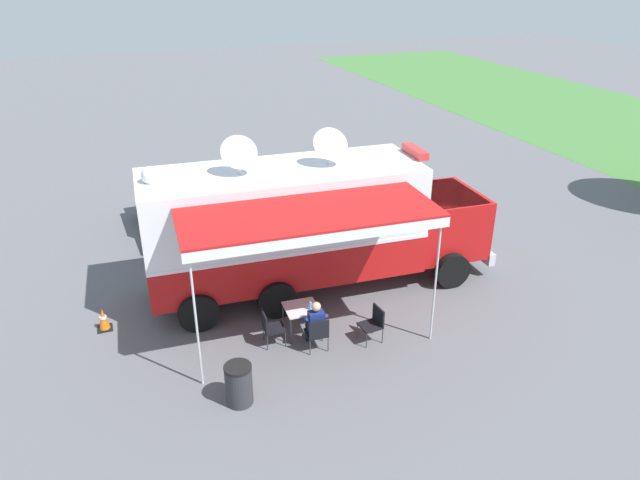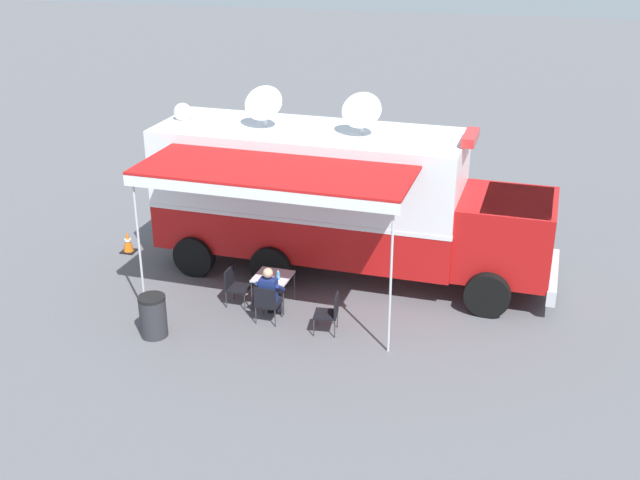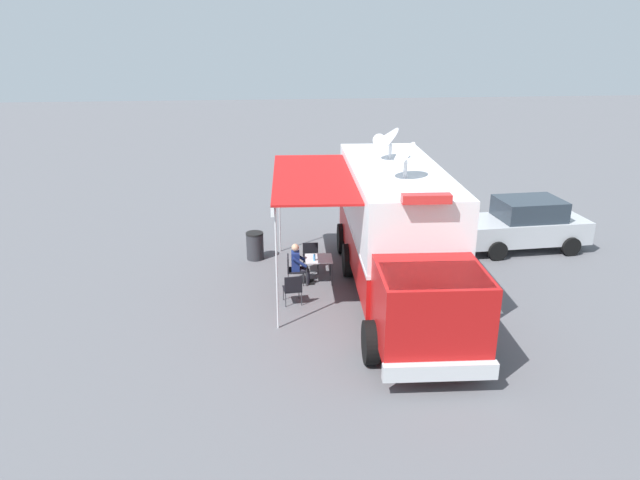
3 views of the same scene
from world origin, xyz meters
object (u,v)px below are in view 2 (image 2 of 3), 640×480
folding_chair_spare_by_truck (330,311)px  car_behind_truck (280,165)px  trash_bin (153,316)px  traffic_cone (128,242)px  water_bottle (278,275)px  command_truck (339,197)px  folding_table (273,278)px  folding_chair_beside_table (234,284)px  folding_chair_at_table (267,301)px  seated_responder (270,292)px

folding_chair_spare_by_truck → car_behind_truck: 8.90m
trash_bin → traffic_cone: (-3.79, -2.50, -0.18)m
water_bottle → command_truck: bearing=159.3°
folding_table → traffic_cone: bearing=-112.7°
traffic_cone → folding_table: bearing=67.3°
folding_chair_beside_table → car_behind_truck: bearing=-170.9°
command_truck → folding_table: bearing=-25.9°
water_bottle → trash_bin: water_bottle is taller
folding_table → folding_chair_at_table: 0.82m
folding_chair_at_table → folding_chair_beside_table: 1.15m
folding_chair_beside_table → seated_responder: 1.08m
water_bottle → trash_bin: bearing=-51.3°
folding_table → water_bottle: water_bottle is taller
folding_chair_spare_by_truck → car_behind_truck: size_ratio=0.20×
command_truck → car_behind_truck: (-5.19, -3.06, -1.07)m
folding_chair_at_table → seated_responder: 0.23m
folding_table → car_behind_truck: bearing=-164.3°
command_truck → car_behind_truck: size_ratio=2.24×
command_truck → water_bottle: (2.24, -0.84, -1.11)m
folding_chair_beside_table → trash_bin: trash_bin is taller
folding_chair_at_table → water_bottle: bearing=175.0°
water_bottle → seated_responder: (0.46, -0.05, -0.18)m
folding_chair_beside_table → seated_responder: seated_responder is taller
folding_chair_beside_table → trash_bin: size_ratio=0.96×
folding_table → folding_chair_beside_table: 0.88m
seated_responder → folding_table: bearing=-168.6°
traffic_cone → car_behind_truck: car_behind_truck is taller
command_truck → traffic_cone: command_truck is taller
seated_responder → trash_bin: size_ratio=1.37×
folding_chair_spare_by_truck → folding_table: bearing=-119.7°
water_bottle → folding_chair_at_table: bearing=-5.0°
folding_table → traffic_cone: 4.91m
folding_chair_at_table → folding_chair_beside_table: bearing=-123.3°
seated_responder → traffic_cone: bearing=-118.4°
command_truck → seated_responder: bearing=-18.3°
folding_chair_at_table → folding_chair_beside_table: size_ratio=1.00×
water_bottle → folding_table: bearing=-131.3°
folding_chair_at_table → seated_responder: size_ratio=0.70×
folding_chair_beside_table → car_behind_truck: 7.55m
traffic_cone → trash_bin: bearing=33.5°
command_truck → folding_table: (2.09, -1.02, -1.27)m
folding_chair_spare_by_truck → folding_chair_at_table: bearing=-92.8°
trash_bin → car_behind_truck: bearing=-179.8°
folding_table → folding_chair_spare_by_truck: 1.76m
folding_chair_at_table → trash_bin: size_ratio=0.96×
command_truck → car_behind_truck: command_truck is taller
seated_responder → traffic_cone: (-2.50, -4.64, -0.37)m
folding_table → folding_chair_spare_by_truck: size_ratio=0.97×
command_truck → traffic_cone: (0.20, -5.53, -1.67)m
water_bottle → folding_chair_at_table: (0.65, -0.06, -0.32)m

